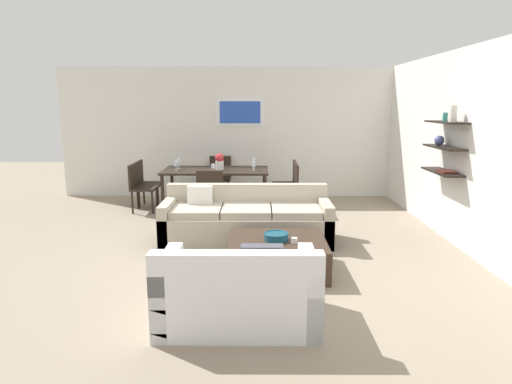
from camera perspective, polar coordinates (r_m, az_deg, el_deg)
The scene contains 22 objects.
ground_plane at distance 6.13m, azimuth -1.98°, elevation -7.25°, with size 18.00×18.00×0.00m, color gray.
back_wall_unit at distance 9.36m, azimuth 0.63°, elevation 7.68°, with size 8.40×0.09×2.70m.
right_wall_shelf_unit at distance 7.01m, azimuth 23.83°, elevation 5.44°, with size 0.34×8.20×2.70m.
sofa_beige at distance 6.37m, azimuth -1.29°, elevation -3.80°, with size 2.38×0.90×0.78m.
loveseat_white at distance 4.08m, azimuth -2.22°, elevation -12.72°, with size 1.42×0.90×0.78m.
coffee_table at distance 5.30m, azimuth 2.72°, elevation -8.12°, with size 1.15×1.01×0.38m.
decorative_bowl at distance 5.22m, azimuth 2.62°, elevation -5.71°, with size 0.29×0.29×0.09m.
candle_jar at distance 5.12m, azimuth 4.96°, elevation -6.24°, with size 0.07×0.07×0.06m, color silver.
dining_table at distance 8.28m, azimuth -5.22°, elevation 2.49°, with size 1.94×1.00×0.75m.
dining_chair_left_far at distance 8.77m, azimuth -14.07°, elevation 1.49°, with size 0.44×0.44×0.88m.
dining_chair_right_near at distance 8.07m, azimuth 4.45°, elevation 0.96°, with size 0.44×0.44×0.88m.
dining_chair_foot at distance 7.42m, azimuth -5.86°, elevation 0.02°, with size 0.44×0.44×0.88m.
dining_chair_left_near at distance 8.34m, azimuth -14.82°, elevation 0.95°, with size 0.44×0.44×0.88m.
dining_chair_right_far at distance 8.51m, azimuth 4.23°, elevation 1.51°, with size 0.44×0.44×0.88m.
dining_chair_head at distance 9.20m, azimuth -4.67°, elevation 2.25°, with size 0.44×0.44×0.88m.
wine_glass_left_near at distance 8.23m, azimuth -10.27°, elevation 3.58°, with size 0.08×0.08×0.17m.
wine_glass_foot at distance 7.82m, azimuth -5.55°, elevation 3.29°, with size 0.07×0.07×0.16m.
wine_glass_right_near at distance 8.09m, azimuth -0.30°, elevation 3.57°, with size 0.07×0.07×0.16m.
wine_glass_left_far at distance 8.47m, azimuth -9.97°, elevation 3.90°, with size 0.07×0.07×0.18m.
wine_glass_right_far at distance 8.34m, azimuth -0.28°, elevation 3.96°, with size 0.06×0.06×0.19m.
wine_glass_head at distance 8.69m, azimuth -4.97°, elevation 4.16°, with size 0.07×0.07×0.17m.
centerpiece_vase at distance 8.23m, azimuth -4.73°, elevation 3.97°, with size 0.16×0.16×0.30m.
Camera 1 is at (0.24, -5.81, 1.96)m, focal length 31.00 mm.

